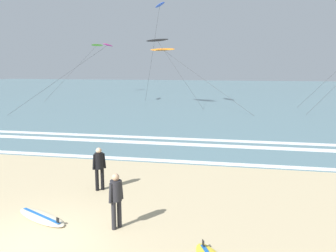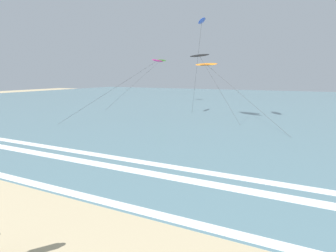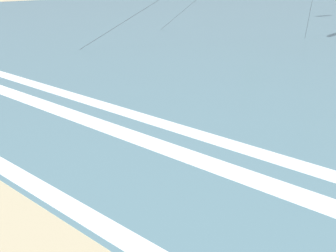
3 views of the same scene
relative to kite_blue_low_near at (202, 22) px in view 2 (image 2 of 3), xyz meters
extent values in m
cube|color=slate|center=(3.13, 23.30, -10.67)|extent=(140.00, 90.00, 0.01)
cube|color=white|center=(1.95, -21.30, -10.67)|extent=(38.47, 0.50, 0.01)
cube|color=white|center=(2.29, -17.67, -10.67)|extent=(49.33, 0.75, 0.01)
cube|color=white|center=(4.90, -16.23, -10.67)|extent=(46.01, 0.66, 0.01)
ellipsoid|color=blue|center=(0.02, -0.03, 0.06)|extent=(2.02, 3.24, 0.43)
cylinder|color=#333333|center=(-1.60, 2.87, -5.31)|extent=(3.27, 5.83, 10.75)
ellipsoid|color=black|center=(-0.50, 0.79, -3.47)|extent=(3.18, 2.21, 0.43)
cylinder|color=#333333|center=(2.20, -0.31, -7.07)|extent=(5.42, 2.23, 7.22)
ellipsoid|color=#CC2384|center=(-6.84, 2.61, -3.81)|extent=(1.07, 3.26, 0.43)
cylinder|color=#333333|center=(-9.54, -3.33, -7.24)|extent=(5.43, 11.89, 6.89)
ellipsoid|color=#70C628|center=(-14.58, 18.03, -2.91)|extent=(1.40, 3.29, 0.43)
cylinder|color=#333333|center=(-14.95, 10.08, -6.80)|extent=(0.75, 15.91, 7.79)
ellipsoid|color=orange|center=(-0.31, 2.69, -4.38)|extent=(3.29, 1.69, 0.43)
cylinder|color=#333333|center=(4.78, -1.27, -7.53)|extent=(10.19, 7.94, 6.32)
camera|label=1|loc=(8.18, -37.01, -6.15)|focal=37.01mm
camera|label=2|loc=(10.66, -29.51, -5.64)|focal=29.61mm
camera|label=3|loc=(9.82, -25.45, -6.10)|focal=42.88mm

